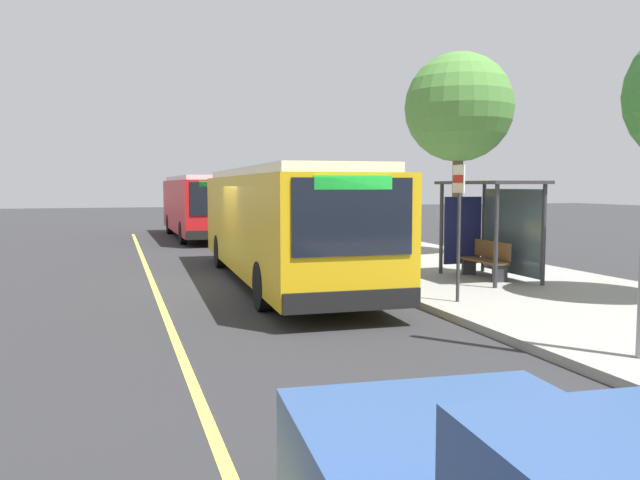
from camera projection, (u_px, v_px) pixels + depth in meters
ground_plane at (241, 283)px, 16.65m from camera, size 120.00×120.00×0.00m
sidewalk_curb at (447, 270)px, 18.48m from camera, size 44.00×6.40×0.15m
lane_stripe_center at (154, 287)px, 15.98m from camera, size 36.00×0.14×0.01m
transit_bus_main at (281, 220)px, 16.53m from camera, size 11.71×2.97×2.95m
transit_bus_second at (200, 204)px, 30.70m from camera, size 10.47×2.67×2.95m
bus_shelter at (491, 209)px, 16.38m from camera, size 2.90×1.60×2.48m
waiting_bench at (487, 259)px, 16.39m from camera, size 1.60×0.48×0.95m
route_sign_post at (459, 213)px, 12.95m from camera, size 0.44×0.08×2.80m
pedestrian_commuter at (381, 238)px, 17.17m from camera, size 0.24×0.40×1.69m
street_tree_near_shelter at (459, 108)px, 21.93m from camera, size 3.71×3.71×6.89m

